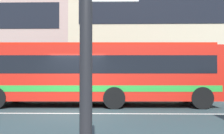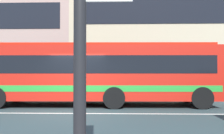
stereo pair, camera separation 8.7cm
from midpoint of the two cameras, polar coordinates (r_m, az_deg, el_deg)
The scene contains 5 objects.
ground_plane at distance 9.86m, azimuth -9.31°, elevation -10.99°, with size 160.00×160.00×0.00m, color #334547.
lane_centre_line at distance 9.86m, azimuth -9.31°, elevation -10.96°, with size 60.00×0.16×0.01m, color silver.
hedge_row_far at distance 16.45m, azimuth -16.67°, elevation -5.62°, with size 14.10×1.10×0.75m, color #346E2F.
apartment_block_right at distance 24.84m, azimuth 18.30°, elevation 8.59°, with size 22.26×8.21×11.66m.
transit_bus at distance 11.92m, azimuth -2.65°, elevation -1.16°, with size 11.40×2.83×3.04m.
Camera 2 is at (1.89, -9.53, 1.71)m, focal length 37.95 mm.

